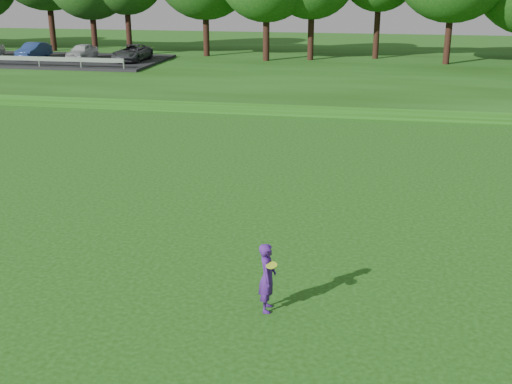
# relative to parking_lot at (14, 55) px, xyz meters

# --- Properties ---
(ground) EXTENTS (140.00, 140.00, 0.00)m
(ground) POSITION_rel_parking_lot_xyz_m (23.61, -32.82, -1.06)
(ground) COLOR #1B440D
(ground) RESTS_ON ground
(berm) EXTENTS (130.00, 30.00, 0.60)m
(berm) POSITION_rel_parking_lot_xyz_m (23.61, 1.18, -0.76)
(berm) COLOR #1B440D
(berm) RESTS_ON ground
(walking_path) EXTENTS (130.00, 1.60, 0.04)m
(walking_path) POSITION_rel_parking_lot_xyz_m (23.61, -12.82, -1.04)
(walking_path) COLOR gray
(walking_path) RESTS_ON ground
(parking_lot) EXTENTS (24.00, 9.00, 1.38)m
(parking_lot) POSITION_rel_parking_lot_xyz_m (0.00, 0.00, 0.00)
(parking_lot) COLOR black
(parking_lot) RESTS_ON berm
(woman) EXTENTS (0.45, 0.60, 1.55)m
(woman) POSITION_rel_parking_lot_xyz_m (25.73, -33.84, -0.28)
(woman) COLOR #451A78
(woman) RESTS_ON ground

